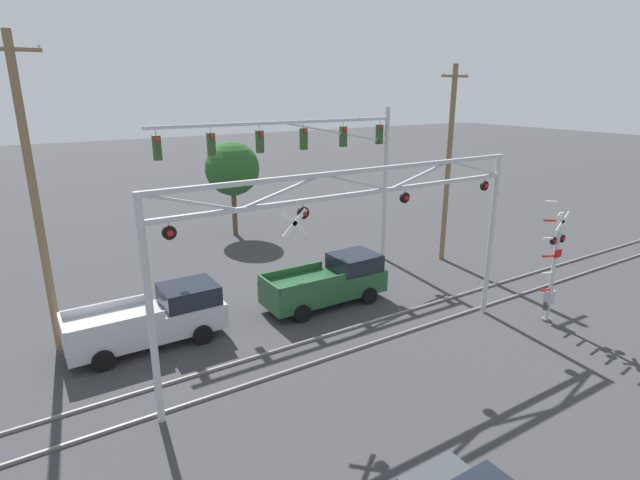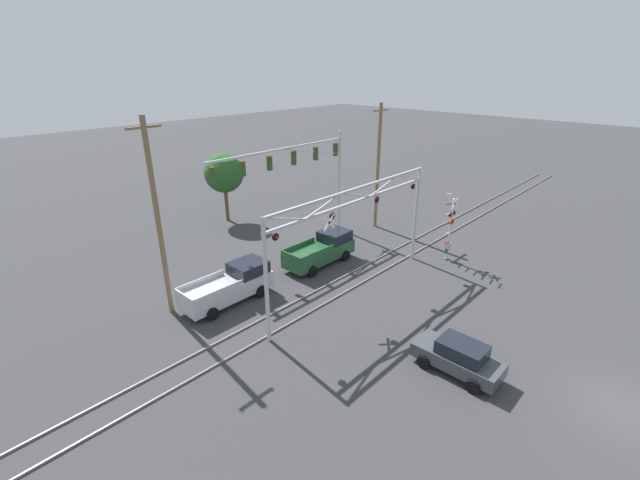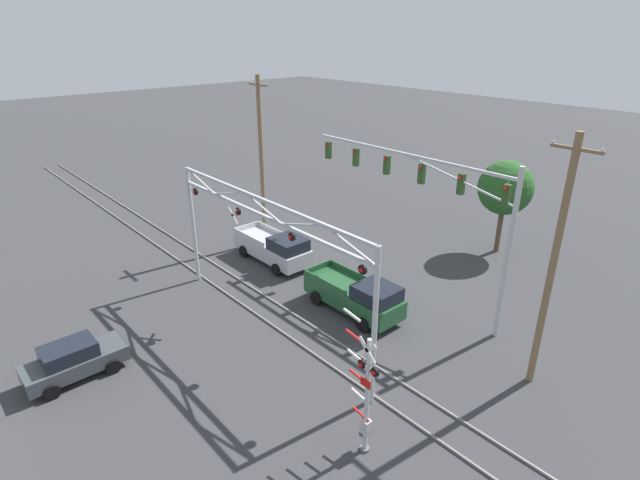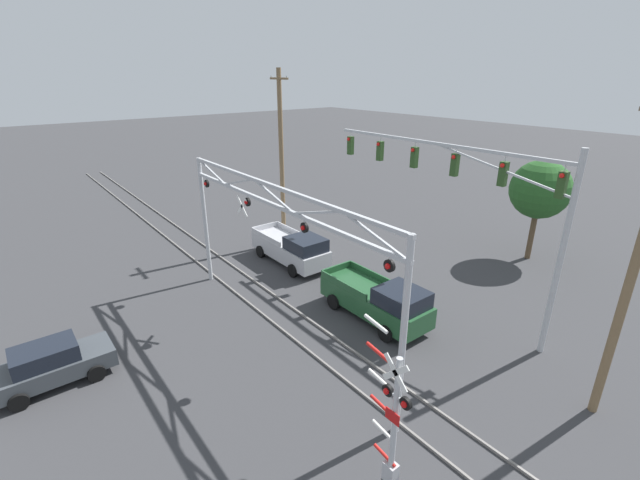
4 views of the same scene
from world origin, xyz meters
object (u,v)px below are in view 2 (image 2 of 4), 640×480
(crossing_gantry, at_px, (355,218))
(utility_pole_right, at_px, (378,166))
(traffic_signal_span, at_px, (307,167))
(pickup_truck_lead, at_px, (322,250))
(pickup_truck_following, at_px, (231,285))
(crossing_signal_mast, at_px, (450,231))
(utility_pole_left, at_px, (158,219))
(background_tree_beyond_span, at_px, (224,173))
(sedan_waiting, at_px, (458,357))

(crossing_gantry, distance_m, utility_pole_right, 11.95)
(traffic_signal_span, distance_m, pickup_truck_lead, 6.47)
(pickup_truck_lead, xyz_separation_m, pickup_truck_following, (-7.51, 0.43, 0.00))
(crossing_signal_mast, height_order, utility_pole_left, utility_pole_left)
(pickup_truck_lead, xyz_separation_m, background_tree_beyond_span, (0.73, 12.31, 3.31))
(utility_pole_left, xyz_separation_m, background_tree_beyond_span, (11.37, 10.40, -1.31))
(pickup_truck_following, bearing_deg, sedan_waiting, -75.86)
(pickup_truck_lead, xyz_separation_m, utility_pole_left, (-10.64, 1.91, 4.62))
(pickup_truck_lead, relative_size, utility_pole_right, 0.53)
(pickup_truck_lead, distance_m, utility_pole_left, 11.76)
(background_tree_beyond_span, bearing_deg, utility_pole_left, -137.54)
(crossing_gantry, xyz_separation_m, utility_pole_left, (-8.83, 6.21, 0.71))
(utility_pole_right, bearing_deg, crossing_signal_mast, -104.61)
(pickup_truck_lead, relative_size, utility_pole_left, 0.51)
(traffic_signal_span, height_order, utility_pole_left, utility_pole_left)
(crossing_gantry, distance_m, utility_pole_left, 10.82)
(traffic_signal_span, height_order, background_tree_beyond_span, traffic_signal_span)
(utility_pole_left, bearing_deg, crossing_gantry, -35.10)
(sedan_waiting, bearing_deg, utility_pole_right, 47.68)
(crossing_gantry, distance_m, crossing_signal_mast, 8.96)
(background_tree_beyond_span, bearing_deg, crossing_gantry, -98.67)
(utility_pole_right, bearing_deg, sedan_waiting, -132.32)
(crossing_signal_mast, relative_size, pickup_truck_lead, 0.94)
(crossing_signal_mast, xyz_separation_m, sedan_waiting, (-10.77, -6.21, -1.40))
(crossing_gantry, xyz_separation_m, pickup_truck_lead, (1.81, 4.30, -3.91))
(pickup_truck_following, bearing_deg, utility_pole_left, 154.64)
(pickup_truck_lead, height_order, utility_pole_left, utility_pole_left)
(pickup_truck_lead, distance_m, utility_pole_right, 9.73)
(traffic_signal_span, relative_size, pickup_truck_lead, 2.26)
(crossing_gantry, height_order, sedan_waiting, crossing_gantry)
(crossing_gantry, bearing_deg, background_tree_beyond_span, 81.33)
(utility_pole_right, bearing_deg, background_tree_beyond_span, 126.25)
(background_tree_beyond_span, bearing_deg, utility_pole_right, -53.75)
(crossing_signal_mast, relative_size, pickup_truck_following, 0.93)
(traffic_signal_span, bearing_deg, utility_pole_left, -172.83)
(sedan_waiting, relative_size, utility_pole_right, 0.39)
(crossing_signal_mast, xyz_separation_m, traffic_signal_span, (-4.41, 9.77, 3.81))
(pickup_truck_following, bearing_deg, crossing_gantry, -39.63)
(traffic_signal_span, bearing_deg, crossing_signal_mast, -65.71)
(traffic_signal_span, distance_m, utility_pole_left, 12.85)
(pickup_truck_following, bearing_deg, crossing_signal_mast, -25.49)
(pickup_truck_lead, height_order, pickup_truck_following, same)
(background_tree_beyond_span, bearing_deg, pickup_truck_following, -124.74)
(crossing_signal_mast, height_order, utility_pole_right, utility_pole_right)
(utility_pole_left, distance_m, background_tree_beyond_span, 15.46)
(background_tree_beyond_span, bearing_deg, crossing_signal_mast, -72.71)
(crossing_signal_mast, height_order, pickup_truck_lead, crossing_signal_mast)
(pickup_truck_lead, bearing_deg, crossing_signal_mast, -43.89)
(crossing_gantry, height_order, pickup_truck_following, crossing_gantry)
(sedan_waiting, relative_size, background_tree_beyond_span, 0.67)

